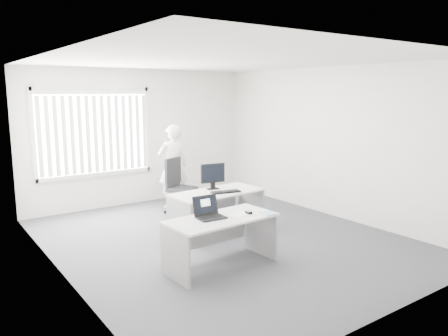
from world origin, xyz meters
TOP-DOWN VIEW (x-y plane):
  - ground at (0.00, 0.00)m, footprint 6.00×6.00m
  - wall_back at (0.00, 3.00)m, footprint 5.00×0.02m
  - wall_front at (0.00, -3.00)m, footprint 5.00×0.02m
  - wall_left at (-2.50, 0.00)m, footprint 0.02×6.00m
  - wall_right at (2.50, 0.00)m, footprint 0.02×6.00m
  - ceiling at (0.00, 0.00)m, footprint 5.00×6.00m
  - window at (-1.00, 2.96)m, footprint 2.32×0.06m
  - blinds at (-1.00, 2.90)m, footprint 2.20×0.10m
  - desk_near at (-0.67, -0.90)m, footprint 1.54×0.78m
  - desk_far at (0.10, 0.31)m, footprint 1.60×0.84m
  - office_chair at (0.24, 1.81)m, footprint 0.79×0.79m
  - person at (0.32, 2.20)m, footprint 0.68×0.51m
  - laptop at (-0.81, -0.87)m, footprint 0.38×0.35m
  - paper_sheet at (-0.36, -0.91)m, footprint 0.33×0.27m
  - mouse at (-0.25, -0.97)m, footprint 0.08×0.12m
  - booklet at (-0.04, -1.12)m, footprint 0.17×0.22m
  - keyboard at (0.17, 0.17)m, footprint 0.51×0.27m
  - monitor at (0.15, 0.51)m, footprint 0.45×0.20m

SIDE VIEW (x-z plane):
  - ground at x=0.00m, z-range 0.00..0.00m
  - office_chair at x=0.24m, z-range -0.20..0.86m
  - desk_near at x=-0.67m, z-range 0.15..0.84m
  - desk_far at x=0.10m, z-range 0.16..0.87m
  - paper_sheet at x=-0.36m, z-range 0.69..0.69m
  - booklet at x=-0.04m, z-range 0.69..0.70m
  - mouse at x=-0.25m, z-range 0.69..0.73m
  - keyboard at x=0.17m, z-range 0.71..0.73m
  - laptop at x=-0.81m, z-range 0.69..0.97m
  - person at x=0.32m, z-range 0.00..1.70m
  - monitor at x=0.15m, z-range 0.71..1.15m
  - wall_back at x=0.00m, z-range 0.00..2.80m
  - wall_front at x=0.00m, z-range 0.00..2.80m
  - wall_left at x=-2.50m, z-range 0.00..2.80m
  - wall_right at x=2.50m, z-range 0.00..2.80m
  - blinds at x=-1.00m, z-range 0.77..2.27m
  - window at x=-1.00m, z-range 0.67..2.43m
  - ceiling at x=0.00m, z-range 2.79..2.81m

